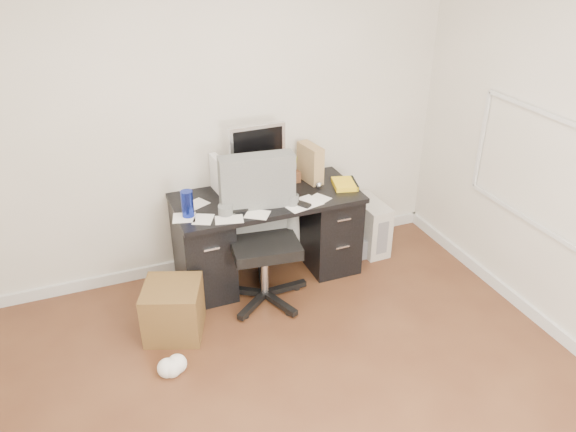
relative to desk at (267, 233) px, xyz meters
name	(u,v)px	position (x,y,z in m)	size (l,w,h in m)	color
ground	(313,425)	(-0.30, -1.65, -0.40)	(4.00, 4.00, 0.00)	#492717
room_shell	(325,175)	(-0.27, -1.62, 1.26)	(4.02, 4.02, 2.71)	beige
desk	(267,233)	(0.00, 0.00, 0.00)	(1.50, 0.70, 0.75)	black
loose_papers	(245,203)	(-0.20, -0.05, 0.35)	(1.10, 0.60, 0.00)	white
lcd_monitor	(258,159)	(-0.03, 0.10, 0.64)	(0.46, 0.26, 0.58)	silver
keyboard	(252,204)	(-0.17, -0.12, 0.36)	(0.47, 0.16, 0.03)	black
computer_mouse	(319,185)	(0.45, -0.02, 0.38)	(0.06, 0.06, 0.06)	silver
travel_mug	(187,204)	(-0.66, -0.11, 0.45)	(0.09, 0.09, 0.21)	navy
white_binder	(219,175)	(-0.33, 0.21, 0.50)	(0.12, 0.26, 0.30)	white
magazine_file	(310,163)	(0.45, 0.15, 0.51)	(0.14, 0.27, 0.32)	olive
pen_cup	(295,170)	(0.32, 0.17, 0.46)	(0.09, 0.09, 0.22)	#562D18
yellow_book	(345,184)	(0.67, -0.07, 0.37)	(0.18, 0.23, 0.04)	yellow
paper_remote	(302,203)	(0.21, -0.24, 0.36)	(0.29, 0.23, 0.02)	white
office_chair	(263,236)	(-0.14, -0.32, 0.19)	(0.66, 0.66, 1.17)	#555855
pc_tower	(369,225)	(1.01, 0.06, -0.16)	(0.21, 0.48, 0.48)	#ADA89C
shopping_bag	(340,235)	(0.70, 0.03, -0.19)	(0.32, 0.23, 0.43)	silver
wicker_basket	(173,310)	(-0.90, -0.47, -0.20)	(0.40, 0.40, 0.40)	#493215
desk_printer	(349,246)	(0.78, 0.01, -0.31)	(0.31, 0.26, 0.18)	slate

